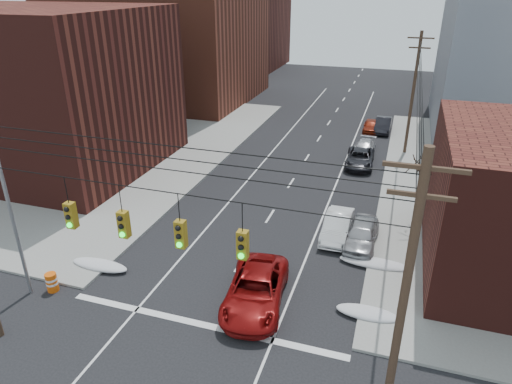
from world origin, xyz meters
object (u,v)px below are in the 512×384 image
Objects in this scene: parked_car_d at (364,148)px; parked_car_f at (383,125)px; lot_car_c at (54,167)px; lot_car_d at (109,144)px; parked_car_c at (360,158)px; parked_car_b at (337,226)px; lot_car_a at (143,150)px; construction_barrel at (52,282)px; parked_car_e at (371,126)px; red_pickup at (256,290)px; parked_car_a at (362,235)px; lot_car_b at (157,134)px.

parked_car_f is (1.20, 7.92, 0.11)m from parked_car_d.
lot_car_d is (1.01, 6.23, 0.12)m from lot_car_c.
parked_car_b is at bearing -91.97° from parked_car_c.
lot_car_c is 0.99× the size of lot_car_d.
parked_car_d is 1.18× the size of lot_car_a.
lot_car_c is at bearing -158.69° from parked_car_c.
parked_car_b reaches higher than construction_barrel.
lot_car_c is at bearing 129.24° from construction_barrel.
parked_car_d is 8.01m from parked_car_f.
parked_car_e is (-0.06, 7.44, 0.01)m from parked_car_d.
red_pickup is 1.32× the size of lot_car_c.
parked_car_e is at bearing 93.99° from parked_car_d.
lot_car_d reaches higher than parked_car_b.
parked_car_c is 1.15× the size of parked_car_d.
parked_car_b is 12.80m from parked_car_c.
parked_car_b is 1.00× the size of parked_car_f.
lot_car_d is 21.24m from construction_barrel.
red_pickup is at bearing -99.77° from parked_car_c.
lot_car_c is (-25.01, -21.18, 0.07)m from parked_car_f.
construction_barrel is (-13.36, -26.05, -0.10)m from parked_car_d.
parked_car_b is 0.99× the size of lot_car_d.
red_pickup is 1.62× the size of lot_car_a.
parked_car_e is at bearing 95.49° from parked_car_a.
red_pickup reaches higher than lot_car_c.
parked_car_a is 13.57m from parked_car_c.
parked_car_b is 16.77m from construction_barrel.
lot_car_c is at bearing -147.35° from parked_car_d.
parked_car_a is 16.59m from parked_car_d.
parked_car_b is at bearing -91.06° from parked_car_e.
lot_car_b is at bearing -167.87° from parked_car_d.
lot_car_c is at bearing 125.38° from lot_car_a.
red_pickup reaches higher than lot_car_a.
parked_car_a is 24.01m from parked_car_e.
lot_car_c is (-4.64, -6.25, 0.05)m from lot_car_a.
parked_car_b is 23.79m from parked_car_f.
lot_car_d is 4.41× the size of construction_barrel.
lot_car_a is 4.08m from lot_car_b.
lot_car_a is 0.81× the size of lot_car_d.
red_pickup is 1.58× the size of parked_car_e.
lot_car_c reaches higher than construction_barrel.
parked_car_b is 24.39m from lot_car_d.
parked_car_b is at bearing -86.68° from parked_car_d.
parked_car_d is 20.18m from lot_car_b.
lot_car_d is at bearing 159.13° from parked_car_b.
lot_car_a is at bearing 157.02° from parked_car_a.
lot_car_b is at bearing 177.95° from parked_car_c.
parked_car_b is 23.67m from lot_car_b.
parked_car_a reaches higher than lot_car_c.
parked_car_d is (-1.54, 16.52, -0.14)m from parked_car_a.
parked_car_d is 0.95× the size of lot_car_d.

